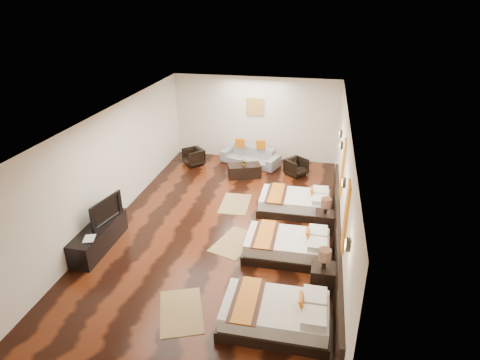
% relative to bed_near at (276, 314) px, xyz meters
% --- Properties ---
extents(floor, '(5.50, 9.50, 0.01)m').
position_rel_bed_near_xyz_m(floor, '(-1.69, 2.94, -0.25)').
color(floor, black).
rests_on(floor, ground).
extents(ceiling, '(5.50, 9.50, 0.01)m').
position_rel_bed_near_xyz_m(ceiling, '(-1.69, 2.94, 2.55)').
color(ceiling, white).
rests_on(ceiling, floor).
extents(back_wall, '(5.50, 0.01, 2.80)m').
position_rel_bed_near_xyz_m(back_wall, '(-1.69, 7.69, 1.15)').
color(back_wall, silver).
rests_on(back_wall, floor).
extents(left_wall, '(0.01, 9.50, 2.80)m').
position_rel_bed_near_xyz_m(left_wall, '(-4.44, 2.94, 1.15)').
color(left_wall, silver).
rests_on(left_wall, floor).
extents(right_wall, '(0.01, 9.50, 2.80)m').
position_rel_bed_near_xyz_m(right_wall, '(1.06, 2.94, 1.15)').
color(right_wall, silver).
rests_on(right_wall, floor).
extents(headboard_panel, '(0.08, 6.60, 0.90)m').
position_rel_bed_near_xyz_m(headboard_panel, '(1.02, 2.14, 0.20)').
color(headboard_panel, black).
rests_on(headboard_panel, floor).
extents(bed_near, '(1.88, 1.18, 0.72)m').
position_rel_bed_near_xyz_m(bed_near, '(0.00, 0.00, 0.00)').
color(bed_near, black).
rests_on(bed_near, floor).
extents(bed_mid, '(1.85, 1.17, 0.71)m').
position_rel_bed_near_xyz_m(bed_mid, '(-0.00, 2.12, -0.00)').
color(bed_mid, black).
rests_on(bed_mid, floor).
extents(bed_far, '(1.86, 1.17, 0.71)m').
position_rel_bed_near_xyz_m(bed_far, '(-0.00, 4.15, -0.00)').
color(bed_far, black).
rests_on(bed_far, floor).
extents(nightstand_a, '(0.46, 0.46, 0.90)m').
position_rel_bed_near_xyz_m(nightstand_a, '(0.75, 1.15, 0.07)').
color(nightstand_a, black).
rests_on(nightstand_a, floor).
extents(nightstand_b, '(0.45, 0.45, 0.89)m').
position_rel_bed_near_xyz_m(nightstand_b, '(0.75, 3.28, 0.07)').
color(nightstand_b, black).
rests_on(nightstand_b, floor).
extents(jute_mat_near, '(1.13, 1.39, 0.01)m').
position_rel_bed_near_xyz_m(jute_mat_near, '(-1.72, -0.02, -0.24)').
color(jute_mat_near, '#977C4C').
rests_on(jute_mat_near, floor).
extents(jute_mat_mid, '(1.09, 1.37, 0.01)m').
position_rel_bed_near_xyz_m(jute_mat_mid, '(-1.25, 2.35, -0.24)').
color(jute_mat_mid, '#977C4C').
rests_on(jute_mat_mid, floor).
extents(jute_mat_far, '(0.79, 1.23, 0.01)m').
position_rel_bed_near_xyz_m(jute_mat_far, '(-1.63, 4.21, -0.24)').
color(jute_mat_far, '#977C4C').
rests_on(jute_mat_far, floor).
extents(tv_console, '(0.50, 1.80, 0.55)m').
position_rel_bed_near_xyz_m(tv_console, '(-4.19, 1.57, 0.03)').
color(tv_console, black).
rests_on(tv_console, floor).
extents(tv, '(0.32, 1.02, 0.58)m').
position_rel_bed_near_xyz_m(tv, '(-4.14, 1.82, 0.60)').
color(tv, black).
rests_on(tv, tv_console).
extents(book, '(0.31, 0.36, 0.03)m').
position_rel_bed_near_xyz_m(book, '(-4.19, 1.03, 0.32)').
color(book, black).
rests_on(book, tv_console).
extents(figurine, '(0.44, 0.44, 0.37)m').
position_rel_bed_near_xyz_m(figurine, '(-4.19, 2.36, 0.49)').
color(figurine, brown).
rests_on(figurine, tv_console).
extents(sofa, '(2.10, 1.36, 0.57)m').
position_rel_bed_near_xyz_m(sofa, '(-1.74, 7.08, 0.04)').
color(sofa, gray).
rests_on(sofa, floor).
extents(armchair_left, '(0.85, 0.85, 0.56)m').
position_rel_bed_near_xyz_m(armchair_left, '(-3.58, 6.66, 0.03)').
color(armchair_left, black).
rests_on(armchair_left, floor).
extents(armchair_right, '(0.83, 0.83, 0.54)m').
position_rel_bed_near_xyz_m(armchair_right, '(-0.17, 6.49, 0.03)').
color(armchair_right, black).
rests_on(armchair_right, floor).
extents(coffee_table, '(1.11, 0.81, 0.40)m').
position_rel_bed_near_xyz_m(coffee_table, '(-1.74, 6.03, -0.05)').
color(coffee_table, black).
rests_on(coffee_table, floor).
extents(table_plant, '(0.27, 0.25, 0.24)m').
position_rel_bed_near_xyz_m(table_plant, '(-1.73, 5.98, 0.28)').
color(table_plant, '#2A6321').
rests_on(table_plant, coffee_table).
extents(orange_panel_a, '(0.04, 0.40, 1.30)m').
position_rel_bed_near_xyz_m(orange_panel_a, '(1.04, 1.04, 1.45)').
color(orange_panel_a, '#D86014').
rests_on(orange_panel_a, right_wall).
extents(orange_panel_b, '(0.04, 0.40, 1.30)m').
position_rel_bed_near_xyz_m(orange_panel_b, '(1.04, 3.24, 1.45)').
color(orange_panel_b, '#D86014').
rests_on(orange_panel_b, right_wall).
extents(sconce_near, '(0.07, 0.12, 0.18)m').
position_rel_bed_near_xyz_m(sconce_near, '(1.01, -0.06, 1.60)').
color(sconce_near, black).
rests_on(sconce_near, right_wall).
extents(sconce_mid, '(0.07, 0.12, 0.18)m').
position_rel_bed_near_xyz_m(sconce_mid, '(1.01, 2.14, 1.60)').
color(sconce_mid, black).
rests_on(sconce_mid, right_wall).
extents(sconce_far, '(0.07, 0.12, 0.18)m').
position_rel_bed_near_xyz_m(sconce_far, '(1.01, 4.34, 1.60)').
color(sconce_far, black).
rests_on(sconce_far, right_wall).
extents(sconce_lounge, '(0.07, 0.12, 0.18)m').
position_rel_bed_near_xyz_m(sconce_lounge, '(1.01, 5.24, 1.60)').
color(sconce_lounge, black).
rests_on(sconce_lounge, right_wall).
extents(gold_artwork, '(0.60, 0.04, 0.60)m').
position_rel_bed_near_xyz_m(gold_artwork, '(-1.69, 7.67, 1.55)').
color(gold_artwork, '#AD873F').
rests_on(gold_artwork, back_wall).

